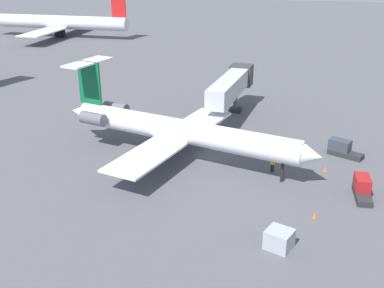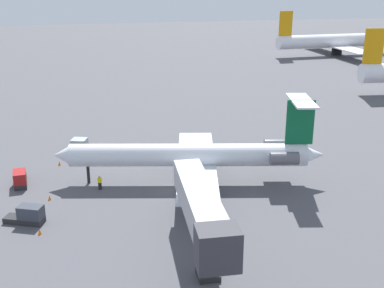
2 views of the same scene
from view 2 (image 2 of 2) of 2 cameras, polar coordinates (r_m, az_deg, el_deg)
The scene contains 11 objects.
ground_plane at distance 56.60m, azimuth -1.84°, elevation -5.44°, with size 400.00×400.00×0.10m, color #4C4C51.
regional_jet at distance 57.15m, azimuth 0.51°, elevation -1.22°, with size 22.68×31.63×10.13m.
jet_bridge at distance 41.22m, azimuth 1.31°, elevation -8.08°, with size 16.04×3.62×6.39m.
ground_crew_marshaller at distance 57.39m, azimuth -10.71°, elevation -4.44°, with size 0.43×0.48×1.69m.
baggage_tug_lead at distance 60.86m, azimuth -19.43°, elevation -3.86°, with size 4.13×1.82×1.90m.
baggage_tug_trailing at distance 51.81m, azimuth -18.61°, elevation -7.91°, with size 2.83×4.23×1.90m.
cargo_container_uld at distance 70.68m, azimuth -13.00°, elevation -0.04°, with size 2.43×2.52×1.60m.
traffic_cone_near at distance 65.83m, azimuth -15.22°, elevation -2.18°, with size 0.36×0.36×0.55m.
traffic_cone_mid at distance 56.35m, azimuth -16.29°, elevation -6.02°, with size 0.36×0.36×0.55m.
traffic_cone_far at distance 49.66m, azimuth -17.35°, elevation -9.74°, with size 0.36×0.36×0.55m.
parked_airliner_west_end at distance 156.25m, azimuth 16.57°, elevation 11.45°, with size 32.65×38.74×13.34m.
Camera 2 is at (50.58, -8.97, 23.70)m, focal length 45.69 mm.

